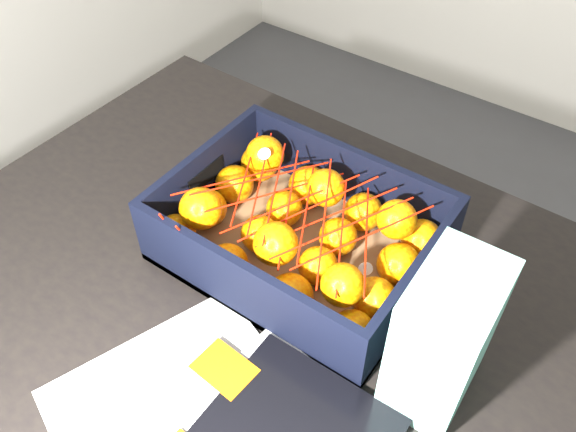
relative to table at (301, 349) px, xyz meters
The scene contains 5 objects.
table is the anchor object (origin of this frame).
produce_crate 0.17m from the table, 126.94° to the left, with size 0.38×0.29×0.12m.
clementine_heap 0.19m from the table, 127.86° to the left, with size 0.36×0.26×0.11m.
mesh_net 0.23m from the table, 132.88° to the left, with size 0.31×0.25×0.09m.
retail_carton 0.28m from the table, ahead, with size 0.09×0.14×0.20m, color white.
Camera 1 is at (-0.07, -0.41, 1.45)m, focal length 37.41 mm.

